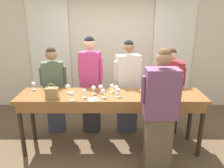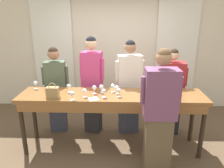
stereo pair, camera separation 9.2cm
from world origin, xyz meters
The scene contains 25 objects.
ground_plane centered at (0.00, 0.00, 0.00)m, with size 18.00×18.00×0.00m, color brown.
wall_back centered at (0.00, 1.85, 1.40)m, with size 12.00×0.06×2.80m.
curtain_panel_left centered at (-1.43, 1.78, 1.34)m, with size 0.92×0.03×2.69m.
curtain_panel_right centered at (1.43, 1.78, 1.34)m, with size 0.92×0.03×2.69m.
tasting_bar centered at (0.00, -0.02, 0.89)m, with size 2.98×0.64×0.99m.
wine_bottle centered at (0.87, -0.21, 1.11)m, with size 0.08×0.08×0.34m.
handbag centered at (-0.90, -0.19, 1.08)m, with size 0.19×0.11×0.24m.
wine_glass_front_left centered at (0.01, 0.10, 1.08)m, with size 0.07×0.07×0.14m.
wine_glass_front_mid centered at (0.48, -0.13, 1.08)m, with size 0.07×0.07×0.14m.
wine_glass_front_right centered at (-0.71, 0.07, 1.08)m, with size 0.07×0.07×0.14m.
wine_glass_center_left centered at (-1.31, 0.21, 1.08)m, with size 0.07×0.07×0.14m.
wine_glass_center_mid centered at (-0.28, 0.01, 1.08)m, with size 0.07×0.07×0.14m.
wine_glass_center_right centered at (0.11, -0.11, 1.08)m, with size 0.07×0.07×0.14m.
wine_glass_back_left centered at (0.08, 0.02, 1.08)m, with size 0.07×0.07×0.14m.
wine_glass_back_mid centered at (-0.42, -0.14, 1.08)m, with size 0.07×0.07×0.14m.
wine_glass_back_right centered at (-0.58, -0.26, 1.08)m, with size 0.07×0.07×0.14m.
wine_glass_near_host centered at (-0.17, 0.06, 1.08)m, with size 0.07×0.07×0.14m.
wine_glass_by_bottle centered at (0.60, 0.06, 1.08)m, with size 0.07×0.07×0.14m.
wine_glass_by_handbag centered at (-0.12, -0.14, 1.08)m, with size 0.07×0.07×0.14m.
napkin centered at (-0.27, -0.22, 0.99)m, with size 0.20×0.20×0.00m.
guest_olive_jacket centered at (-1.07, 0.55, 0.87)m, with size 0.49×0.27×1.66m.
guest_pink_top centered at (-0.38, 0.55, 0.97)m, with size 0.47×0.31×1.85m.
guest_cream_sweater centered at (0.30, 0.55, 0.93)m, with size 0.54×0.29×1.78m.
guest_striped_shirt centered at (1.07, 0.55, 0.82)m, with size 0.56×0.30×1.64m.
host_pouring centered at (0.67, -0.55, 0.92)m, with size 0.55×0.28×1.82m.
Camera 1 is at (0.01, -3.28, 2.24)m, focal length 35.00 mm.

